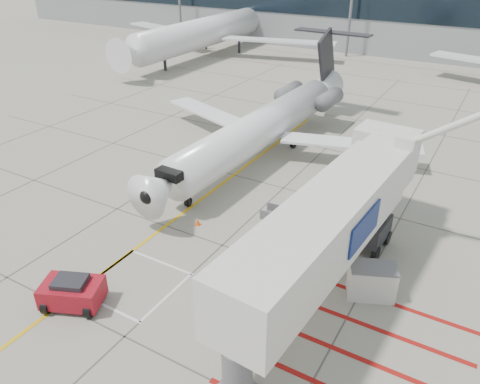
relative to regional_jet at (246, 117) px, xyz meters
The scene contains 9 objects.
ground_plane 14.81m from the regional_jet, 73.63° to the right, with size 260.00×260.00×0.00m, color gray.
regional_jet is the anchor object (origin of this frame).
jet_bridge 15.70m from the regional_jet, 48.04° to the right, with size 9.05×19.11×7.64m, color silver, non-canonical shape.
pushback_tug 17.64m from the regional_jet, 88.07° to the right, with size 2.74×1.71×1.60m, color maroon, non-canonical shape.
baggage_cart 9.09m from the regional_jet, 47.28° to the right, with size 1.78×1.12×1.12m, color #515055, non-canonical shape.
ground_power_unit 16.04m from the regional_jet, 37.66° to the right, with size 2.18×1.27×1.73m, color beige, non-canonical shape.
cone_nose 9.53m from the regional_jet, 79.53° to the right, with size 0.32×0.32×0.44m, color #FE570D.
cone_side 9.61m from the regional_jet, 45.97° to the right, with size 0.37×0.37×0.51m, color orange.
bg_aircraft_b 40.13m from the regional_jet, 126.29° to the left, with size 36.11×40.12×12.04m, color silver, non-canonical shape.
Camera 1 is at (11.88, -14.30, 15.30)m, focal length 35.00 mm.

